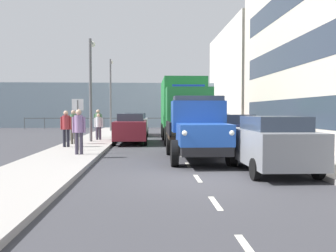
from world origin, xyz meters
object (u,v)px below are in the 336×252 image
lamp_post_promenade (91,80)px  car_maroon_oppositeside_0 (131,128)px  pedestrian_couple_a (98,121)px  lamp_post_far (111,88)px  car_red_kerbside_3 (201,124)px  pedestrian_by_lamp (73,124)px  lorry_cargo_green (183,108)px  car_silver_oppositeside_1 (136,124)px  pedestrian_near_railing (98,124)px  car_navy_kerbside_1 (232,133)px  truck_vintage_blue (198,130)px  car_grey_kerbside_near (272,143)px  pedestrian_in_dark_coat (66,126)px  car_teal_kerbside_2 (213,128)px  street_sign (78,115)px  pedestrian_couple_b (79,128)px

lamp_post_promenade → car_maroon_oppositeside_0: bearing=-176.2°
pedestrian_couple_a → lamp_post_far: bearing=-89.8°
car_red_kerbside_3 → pedestrian_by_lamp: 10.40m
lorry_cargo_green → car_silver_oppositeside_1: 6.17m
car_maroon_oppositeside_0 → pedestrian_near_railing: 2.16m
car_navy_kerbside_1 → truck_vintage_blue: bearing=54.9°
car_grey_kerbside_near → lorry_cargo_green: bearing=-81.9°
pedestrian_in_dark_coat → pedestrian_by_lamp: bearing=-90.8°
car_maroon_oppositeside_0 → car_teal_kerbside_2: bearing=-177.7°
lamp_post_promenade → car_silver_oppositeside_1: bearing=-108.7°
car_silver_oppositeside_1 → pedestrian_in_dark_coat: size_ratio=2.52×
car_silver_oppositeside_1 → pedestrian_near_railing: size_ratio=2.79×
car_navy_kerbside_1 → lamp_post_far: lamp_post_far is taller
car_silver_oppositeside_1 → pedestrian_couple_a: bearing=59.3°
car_red_kerbside_3 → lamp_post_promenade: size_ratio=0.67×
car_grey_kerbside_near → car_silver_oppositeside_1: size_ratio=0.92×
car_red_kerbside_3 → lamp_post_promenade: 9.22m
lorry_cargo_green → pedestrian_near_railing: lorry_cargo_green is taller
car_teal_kerbside_2 → lamp_post_far: (7.11, -10.59, 2.98)m
pedestrian_couple_a → street_sign: street_sign is taller
truck_vintage_blue → car_teal_kerbside_2: 7.88m
car_maroon_oppositeside_0 → pedestrian_couple_b: size_ratio=2.61×
car_grey_kerbside_near → car_teal_kerbside_2: bearing=-90.0°
lorry_cargo_green → pedestrian_couple_b: 9.26m
car_maroon_oppositeside_0 → pedestrian_couple_a: (2.29, -2.70, 0.33)m
car_teal_kerbside_2 → pedestrian_couple_a: 7.52m
car_red_kerbside_3 → car_silver_oppositeside_1: (4.79, -1.45, 0.00)m
truck_vintage_blue → pedestrian_in_dark_coat: bearing=-34.6°
car_teal_kerbside_2 → car_maroon_oppositeside_0: bearing=2.3°
pedestrian_in_dark_coat → pedestrian_couple_a: 6.18m
car_navy_kerbside_1 → car_red_kerbside_3: size_ratio=1.03×
car_grey_kerbside_near → pedestrian_near_railing: pedestrian_near_railing is taller
car_red_kerbside_3 → pedestrian_couple_b: bearing=60.4°
car_navy_kerbside_1 → pedestrian_by_lamp: size_ratio=2.25×
pedestrian_in_dark_coat → pedestrian_near_railing: (-0.94, -4.26, -0.11)m
pedestrian_near_railing → lamp_post_promenade: lamp_post_promenade is taller
lamp_post_far → car_red_kerbside_3: bearing=141.4°
pedestrian_couple_b → pedestrian_by_lamp: size_ratio=1.01×
lamp_post_far → street_sign: size_ratio=2.77×
car_grey_kerbside_near → pedestrian_in_dark_coat: 10.17m
car_navy_kerbside_1 → pedestrian_couple_b: pedestrian_couple_b is taller
lorry_cargo_green → car_maroon_oppositeside_0: (3.16, 1.38, -1.18)m
car_grey_kerbside_near → car_red_kerbside_3: bearing=-90.0°
lamp_post_far → street_sign: 15.88m
truck_vintage_blue → car_red_kerbside_3: size_ratio=1.45×
car_grey_kerbside_near → car_red_kerbside_3: (0.00, -15.16, -0.00)m
pedestrian_couple_b → street_sign: size_ratio=0.80×
car_maroon_oppositeside_0 → lamp_post_promenade: bearing=3.8°
car_grey_kerbside_near → pedestrian_couple_b: (6.54, -3.63, 0.31)m
pedestrian_in_dark_coat → pedestrian_near_railing: bearing=-102.4°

